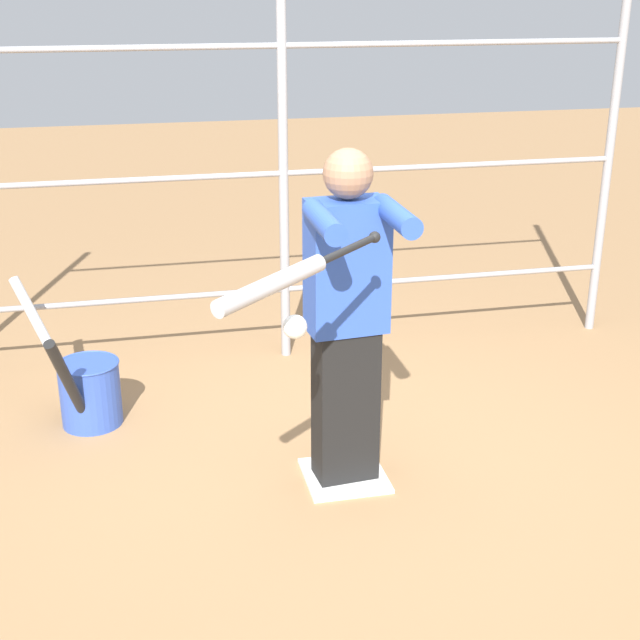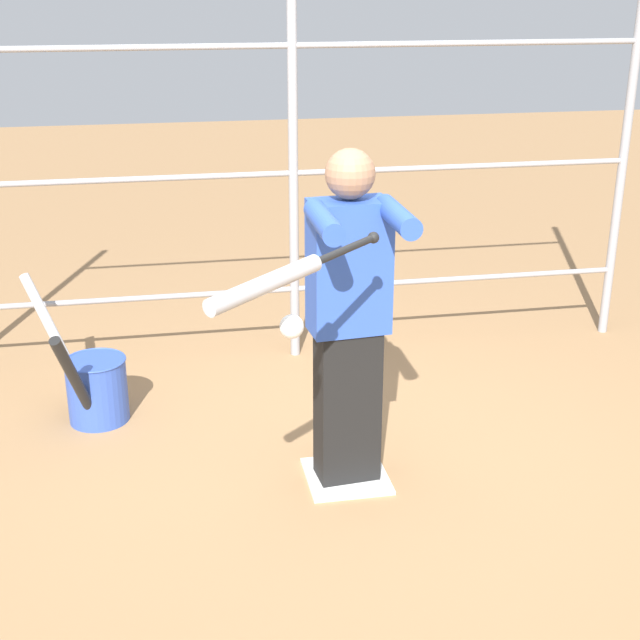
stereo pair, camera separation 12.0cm
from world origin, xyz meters
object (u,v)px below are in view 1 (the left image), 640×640
baseball_bat_swinging (286,278)px  softball_in_flight (295,327)px  bat_bucket (86,389)px  batter (347,312)px

baseball_bat_swinging → softball_in_flight: (-0.07, -0.19, -0.27)m
softball_in_flight → bat_bucket: softball_in_flight is taller
batter → softball_in_flight: (0.36, 0.58, 0.18)m
softball_in_flight → bat_bucket: 1.93m
softball_in_flight → bat_bucket: size_ratio=0.10×
batter → baseball_bat_swinging: size_ratio=2.22×
softball_in_flight → bat_bucket: (0.90, -1.48, -0.86)m
baseball_bat_swinging → bat_bucket: bearing=-63.6°
baseball_bat_swinging → bat_bucket: 2.18m
baseball_bat_swinging → softball_in_flight: baseball_bat_swinging is taller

